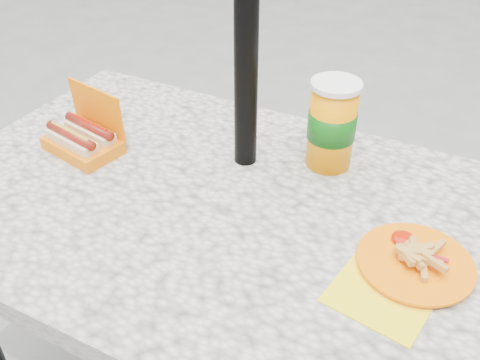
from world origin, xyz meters
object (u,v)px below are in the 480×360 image
at_px(hotdog_box, 83,138).
at_px(umbrella_pole, 246,7).
at_px(fries_plate, 412,263).
at_px(soda_cup, 332,124).

bearing_deg(hotdog_box, umbrella_pole, 32.24).
height_order(fries_plate, soda_cup, soda_cup).
height_order(hotdog_box, fries_plate, hotdog_box).
xyz_separation_m(umbrella_pole, soda_cup, (0.17, 0.07, -0.25)).
bearing_deg(soda_cup, hotdog_box, -158.34).
height_order(hotdog_box, soda_cup, soda_cup).
distance_m(fries_plate, soda_cup, 0.36).
bearing_deg(soda_cup, fries_plate, -44.95).
xyz_separation_m(hotdog_box, fries_plate, (0.77, -0.04, -0.02)).
bearing_deg(soda_cup, umbrella_pole, -157.04).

